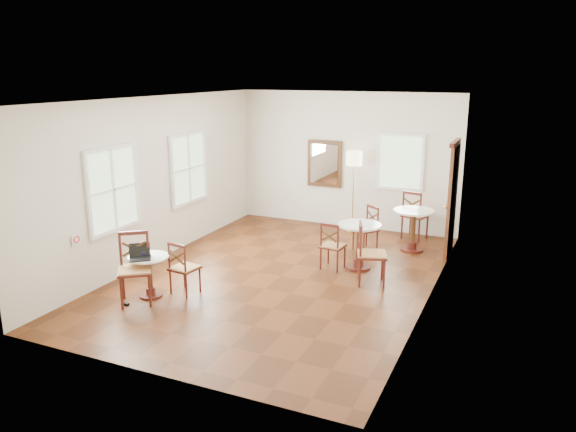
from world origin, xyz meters
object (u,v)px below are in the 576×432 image
object	(u,v)px
cafe_table_mid	(359,241)
chair_near_a	(184,268)
chair_mid_b	(370,254)
mouse	(149,255)
navy_mug	(143,254)
laptop	(140,255)
chair_back_b	(366,229)
chair_mid_a	(332,246)
cafe_table_near	(149,272)
chair_back_a	(415,215)
water_glass	(147,252)
floor_lamp	(354,164)
power_adapter	(126,304)
chair_near_b	(135,269)
cafe_table_back	(413,226)

from	to	relation	value
cafe_table_mid	chair_near_a	bearing A→B (deg)	-134.30
chair_mid_b	mouse	bearing A→B (deg)	103.71
chair_near_a	navy_mug	bearing A→B (deg)	46.46
navy_mug	laptop	bearing A→B (deg)	-87.52
chair_back_b	mouse	size ratio (longest dim) A/B	10.07
chair_mid_a	laptop	distance (m)	3.35
chair_mid_b	cafe_table_near	bearing A→B (deg)	103.81
chair_back_a	water_glass	size ratio (longest dim) A/B	9.26
chair_mid_b	chair_back_a	world-z (taller)	chair_mid_b
floor_lamp	laptop	bearing A→B (deg)	-110.38
cafe_table_mid	power_adapter	size ratio (longest dim) A/B	8.92
floor_lamp	navy_mug	size ratio (longest dim) A/B	17.13
cafe_table_mid	chair_near_a	world-z (taller)	chair_near_a
chair_near_b	mouse	distance (m)	0.31
cafe_table_near	cafe_table_back	size ratio (longest dim) A/B	0.81
chair_mid_b	chair_back_b	distance (m)	1.79
cafe_table_back	chair_near_a	bearing A→B (deg)	-128.20
floor_lamp	laptop	size ratio (longest dim) A/B	4.35
chair_near_a	floor_lamp	bearing A→B (deg)	-99.56
chair_mid_b	mouse	size ratio (longest dim) A/B	11.98
chair_near_b	chair_mid_b	bearing A→B (deg)	-1.00
laptop	chair_back_b	bearing A→B (deg)	18.18
chair_mid_a	chair_back_b	size ratio (longest dim) A/B	0.98
chair_mid_a	chair_back_a	distance (m)	2.62
navy_mug	chair_mid_a	bearing A→B (deg)	47.14
cafe_table_near	chair_near_b	world-z (taller)	chair_near_b
cafe_table_near	chair_near_b	xyz separation A→B (m)	(-0.06, -0.26, 0.13)
mouse	chair_near_a	bearing A→B (deg)	34.67
cafe_table_mid	power_adapter	world-z (taller)	cafe_table_mid
cafe_table_mid	chair_back_b	distance (m)	1.08
chair_back_b	mouse	xyz separation A→B (m)	(-2.43, -3.62, 0.25)
chair_near_b	floor_lamp	distance (m)	5.45
chair_back_a	power_adapter	size ratio (longest dim) A/B	11.21
chair_near_b	navy_mug	size ratio (longest dim) A/B	10.44
cafe_table_near	chair_mid_b	bearing A→B (deg)	32.86
laptop	water_glass	xyz separation A→B (m)	(-0.00, 0.17, 0.00)
cafe_table_mid	chair_mid_b	bearing A→B (deg)	-59.09
chair_back_a	floor_lamp	size ratio (longest dim) A/B	0.58
cafe_table_mid	chair_near_b	bearing A→B (deg)	-133.38
cafe_table_mid	laptop	size ratio (longest dim) A/B	2.01
cafe_table_back	power_adapter	distance (m)	5.57
chair_near_a	chair_back_b	world-z (taller)	chair_back_b
chair_mid_a	cafe_table_mid	bearing A→B (deg)	-148.15
laptop	mouse	xyz separation A→B (m)	(0.05, 0.15, -0.04)
chair_mid_b	chair_near_b	bearing A→B (deg)	106.64
cafe_table_near	navy_mug	world-z (taller)	navy_mug
chair_near_b	laptop	xyz separation A→B (m)	(0.01, 0.12, 0.18)
cafe_table_back	mouse	size ratio (longest dim) A/B	9.50
chair_back_b	navy_mug	size ratio (longest dim) A/B	8.45
floor_lamp	power_adapter	bearing A→B (deg)	-110.20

